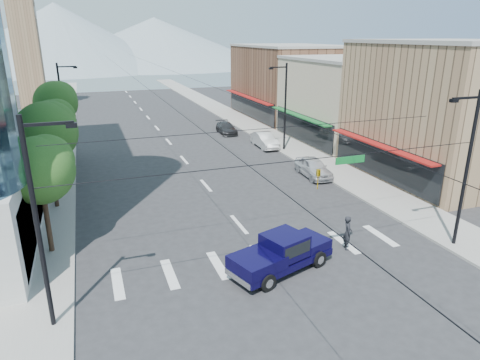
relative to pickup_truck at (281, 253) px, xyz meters
The scene contains 21 objects.
ground 1.03m from the pickup_truck, 151.31° to the left, with size 160.00×160.00×0.00m, color #28282B.
sidewalk_left 41.88m from the pickup_truck, 106.84° to the left, with size 4.00×120.00×0.15m, color gray.
sidewalk_right 41.80m from the pickup_truck, 73.50° to the left, with size 4.00×120.00×0.15m, color gray.
shop_near 22.72m from the pickup_truck, 26.87° to the left, with size 12.00×14.00×11.00m, color #8C6B4C.
shop_mid 31.41m from the pickup_truck, 50.46° to the left, with size 12.00×14.00×9.00m, color tan.
shop_far 44.90m from the pickup_truck, 63.62° to the left, with size 12.00×18.00×10.00m, color brown.
clock_tower 64.97m from the pickup_truck, 105.00° to the left, with size 4.80×4.80×20.40m.
mountain_left 151.16m from the pickup_truck, 95.76° to the left, with size 80.00×80.00×22.00m, color gray.
mountain_right 161.50m from the pickup_truck, 82.92° to the left, with size 90.00×90.00×18.00m, color gray.
tree_near 13.39m from the pickup_truck, 151.16° to the left, with size 3.65×3.64×6.71m.
tree_midnear 17.88m from the pickup_truck, 130.38° to the left, with size 4.09×4.09×7.52m.
tree_midfar 23.41m from the pickup_truck, 119.04° to the left, with size 3.65×3.64×6.71m.
tree_far 29.74m from the pickup_truck, 112.40° to the left, with size 4.09×4.09×7.52m.
signal_rig 3.74m from the pickup_truck, 86.04° to the right, with size 21.80×0.20×9.00m.
lamp_pole_nw 32.19m from the pickup_truck, 109.75° to the left, with size 2.00×0.25×9.00m.
lamp_pole_ne 24.77m from the pickup_truck, 64.48° to the left, with size 2.00×0.25×9.00m.
pickup_truck is the anchor object (origin of this frame).
pedestrian 4.66m from the pickup_truck, 10.87° to the left, with size 0.73×0.48×2.01m, color black.
parked_car_near 16.16m from the pickup_truck, 55.00° to the left, with size 1.91×4.76×1.62m, color silver.
parked_car_mid 25.68m from the pickup_truck, 68.83° to the left, with size 1.69×4.85×1.60m, color silver.
parked_car_far 32.79m from the pickup_truck, 76.83° to the left, with size 1.89×4.66×1.35m, color #2E2D30.
Camera 1 is at (-8.53, -17.83, 11.68)m, focal length 32.00 mm.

